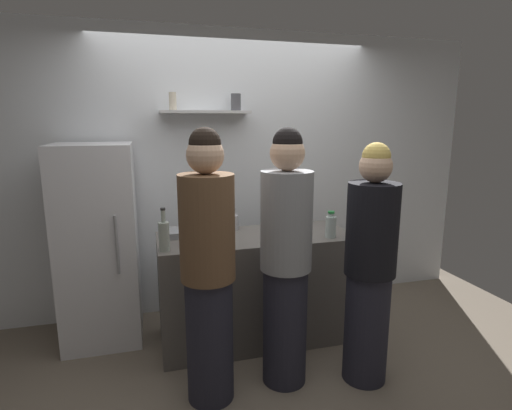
# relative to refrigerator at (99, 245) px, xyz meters

# --- Properties ---
(ground_plane) EXTENTS (5.28, 5.28, 0.00)m
(ground_plane) POSITION_rel_refrigerator_xyz_m (1.21, -0.85, -0.81)
(ground_plane) COLOR #726656
(back_wall_assembly) EXTENTS (4.80, 0.32, 2.60)m
(back_wall_assembly) POSITION_rel_refrigerator_xyz_m (1.21, 0.40, 0.49)
(back_wall_assembly) COLOR white
(back_wall_assembly) RESTS_ON ground
(refrigerator) EXTENTS (0.60, 0.64, 1.62)m
(refrigerator) POSITION_rel_refrigerator_xyz_m (0.00, 0.00, 0.00)
(refrigerator) COLOR white
(refrigerator) RESTS_ON ground
(counter) EXTENTS (1.56, 0.65, 0.88)m
(counter) POSITION_rel_refrigerator_xyz_m (1.23, -0.33, -0.37)
(counter) COLOR #66605B
(counter) RESTS_ON ground
(baking_pan) EXTENTS (0.34, 0.24, 0.05)m
(baking_pan) POSITION_rel_refrigerator_xyz_m (0.69, -0.17, 0.10)
(baking_pan) COLOR gray
(baking_pan) RESTS_ON counter
(utensil_holder) EXTENTS (0.10, 0.10, 0.22)m
(utensil_holder) POSITION_rel_refrigerator_xyz_m (1.09, -0.10, 0.14)
(utensil_holder) COLOR #B2B2B7
(utensil_holder) RESTS_ON counter
(wine_bottle_pale_glass) EXTENTS (0.08, 0.08, 0.31)m
(wine_bottle_pale_glass) POSITION_rel_refrigerator_xyz_m (0.50, -0.54, 0.19)
(wine_bottle_pale_glass) COLOR #B2BFB2
(wine_bottle_pale_glass) RESTS_ON counter
(wine_bottle_amber_glass) EXTENTS (0.07, 0.07, 0.32)m
(wine_bottle_amber_glass) POSITION_rel_refrigerator_xyz_m (0.67, -0.45, 0.20)
(wine_bottle_amber_glass) COLOR #472814
(wine_bottle_amber_glass) RESTS_ON counter
(water_bottle_plastic) EXTENTS (0.08, 0.08, 0.21)m
(water_bottle_plastic) POSITION_rel_refrigerator_xyz_m (1.78, -0.54, 0.17)
(water_bottle_plastic) COLOR silver
(water_bottle_plastic) RESTS_ON counter
(person_grey_hoodie) EXTENTS (0.34, 0.34, 1.75)m
(person_grey_hoodie) POSITION_rel_refrigerator_xyz_m (1.27, -0.95, 0.06)
(person_grey_hoodie) COLOR #262633
(person_grey_hoodie) RESTS_ON ground
(person_brown_jacket) EXTENTS (0.34, 0.34, 1.75)m
(person_brown_jacket) POSITION_rel_refrigerator_xyz_m (0.74, -1.00, 0.07)
(person_brown_jacket) COLOR #262633
(person_brown_jacket) RESTS_ON ground
(person_blonde) EXTENTS (0.34, 0.34, 1.66)m
(person_blonde) POSITION_rel_refrigerator_xyz_m (1.82, -1.08, 0.01)
(person_blonde) COLOR #262633
(person_blonde) RESTS_ON ground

